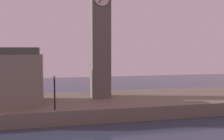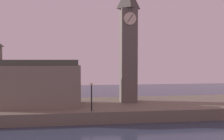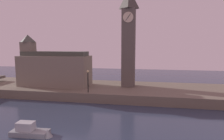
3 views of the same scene
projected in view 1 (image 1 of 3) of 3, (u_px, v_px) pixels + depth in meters
name	position (u px, v px, depth m)	size (l,w,h in m)	color
far_embankment	(58.00, 106.00, 31.80)	(70.00, 12.00, 1.50)	#6B6051
clock_tower	(100.00, 27.00, 33.19)	(2.58, 2.61, 17.38)	#5B544C
streetlamp	(55.00, 88.00, 26.51)	(0.36, 0.36, 3.55)	black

